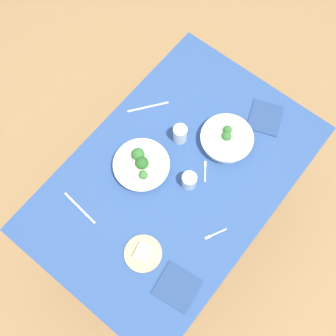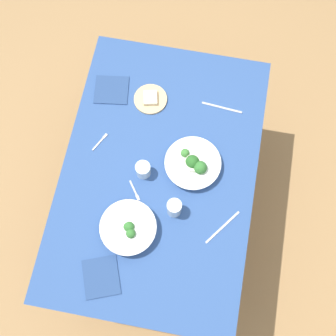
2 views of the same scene
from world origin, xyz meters
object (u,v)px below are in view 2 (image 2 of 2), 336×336
at_px(water_glass_side, 143,170).
at_px(table_knife_left, 223,227).
at_px(bread_side_plate, 150,99).
at_px(broccoli_bowl_far, 128,228).
at_px(fork_by_far_bowl, 101,141).
at_px(table_knife_right, 222,108).
at_px(broccoli_bowl_near, 193,164).
at_px(napkin_folded_upper, 112,90).
at_px(water_glass_center, 174,208).
at_px(fork_by_near_bowl, 135,191).
at_px(napkin_folded_lower, 101,277).

distance_m(water_glass_side, table_knife_left, 0.46).
bearing_deg(bread_side_plate, water_glass_side, -173.52).
xyz_separation_m(broccoli_bowl_far, table_knife_left, (0.09, -0.43, -0.03)).
distance_m(fork_by_far_bowl, table_knife_right, 0.64).
height_order(broccoli_bowl_near, table_knife_right, broccoli_bowl_near).
height_order(water_glass_side, fork_by_far_bowl, water_glass_side).
distance_m(broccoli_bowl_near, bread_side_plate, 0.42).
relative_size(bread_side_plate, napkin_folded_upper, 0.99).
bearing_deg(fork_by_far_bowl, broccoli_bowl_near, -68.23).
bearing_deg(broccoli_bowl_far, broccoli_bowl_near, -33.27).
height_order(fork_by_far_bowl, table_knife_left, same).
bearing_deg(broccoli_bowl_near, napkin_folded_upper, 55.34).
bearing_deg(bread_side_plate, broccoli_bowl_far, -177.05).
bearing_deg(bread_side_plate, table_knife_left, -141.99).
distance_m(water_glass_side, napkin_folded_upper, 0.48).
bearing_deg(bread_side_plate, fork_by_far_bowl, 143.94).
height_order(water_glass_center, fork_by_far_bowl, water_glass_center).
bearing_deg(table_knife_left, napkin_folded_upper, 84.82).
distance_m(fork_by_near_bowl, napkin_folded_upper, 0.56).
relative_size(broccoli_bowl_near, table_knife_right, 1.30).
xyz_separation_m(table_knife_left, napkin_folded_lower, (-0.32, 0.50, 0.00)).
distance_m(bread_side_plate, water_glass_side, 0.40).
bearing_deg(napkin_folded_upper, table_knife_left, -132.15).
bearing_deg(water_glass_side, table_knife_left, -115.20).
height_order(bread_side_plate, water_glass_center, water_glass_center).
bearing_deg(broccoli_bowl_far, table_knife_left, -77.89).
height_order(table_knife_right, napkin_folded_lower, napkin_folded_lower).
distance_m(water_glass_side, fork_by_near_bowl, 0.11).
bearing_deg(bread_side_plate, napkin_folded_upper, 85.30).
xyz_separation_m(bread_side_plate, water_glass_center, (-0.55, -0.22, 0.04)).
distance_m(bread_side_plate, table_knife_right, 0.37).
distance_m(broccoli_bowl_far, water_glass_side, 0.29).
xyz_separation_m(bread_side_plate, napkin_folded_lower, (-0.91, 0.04, -0.01)).
height_order(broccoli_bowl_near, bread_side_plate, broccoli_bowl_near).
distance_m(table_knife_left, table_knife_right, 0.62).
bearing_deg(water_glass_side, table_knife_right, -37.83).
xyz_separation_m(bread_side_plate, fork_by_near_bowl, (-0.50, -0.02, -0.01)).
bearing_deg(water_glass_side, napkin_folded_upper, 31.75).
bearing_deg(table_knife_left, fork_by_near_bowl, 114.85).
relative_size(table_knife_left, napkin_folded_lower, 1.23).
xyz_separation_m(water_glass_side, fork_by_near_bowl, (-0.10, 0.02, -0.04)).
height_order(water_glass_side, fork_by_near_bowl, water_glass_side).
bearing_deg(water_glass_center, fork_by_far_bowl, 56.55).
relative_size(water_glass_side, napkin_folded_lower, 0.47).
relative_size(table_knife_left, table_knife_right, 1.03).
bearing_deg(water_glass_center, table_knife_left, -98.85).
height_order(broccoli_bowl_far, fork_by_near_bowl, broccoli_bowl_far).
distance_m(table_knife_left, napkin_folded_lower, 0.60).
distance_m(table_knife_left, napkin_folded_upper, 0.90).
distance_m(fork_by_far_bowl, napkin_folded_lower, 0.66).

